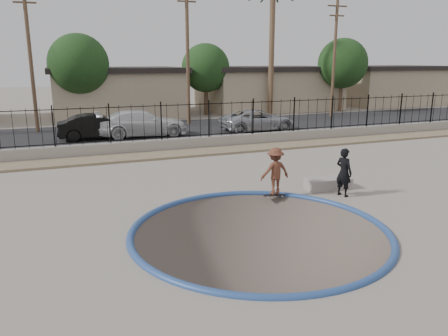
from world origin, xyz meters
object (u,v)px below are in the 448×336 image
videographer (344,172)px  concrete_ledge (328,183)px  skateboard (274,195)px  car_c (142,123)px  skater (275,174)px  car_d (258,120)px  car_b (97,127)px

videographer → concrete_ledge: 1.06m
skateboard → videographer: size_ratio=0.46×
videographer → car_c: size_ratio=0.31×
skater → car_d: (5.46, 12.76, -0.08)m
skater → car_b: skater is taller
car_c → car_d: car_c is taller
concrete_ledge → skateboard: bearing=-176.9°
car_b → videographer: bearing=-153.1°
car_b → car_c: bearing=-88.4°
skater → car_c: 13.53m
skateboard → car_b: 14.15m
skater → car_d: bearing=-114.3°
concrete_ledge → car_d: 13.07m
car_b → car_d: bearing=-92.1°
skateboard → car_c: car_c is taller
skater → skateboard: skater is taller
skater → car_b: bearing=-72.6°
videographer → car_d: (3.26, 13.50, -0.11)m
skateboard → car_c: size_ratio=0.14×
skater → car_c: bearing=-83.0°
skateboard → car_c: 13.56m
car_b → car_c: 2.58m
concrete_ledge → car_b: bearing=116.7°
videographer → car_c: 14.72m
skater → skateboard: size_ratio=2.07×
skateboard → car_c: (-1.90, 13.40, 0.76)m
skateboard → car_b: (-4.48, 13.40, 0.70)m
car_d → videographer: bearing=165.4°
skater → skateboard: bearing=-154.5°
skateboard → concrete_ledge: bearing=14.4°
concrete_ledge → car_d: size_ratio=0.33×
car_d → concrete_ledge: bearing=164.5°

